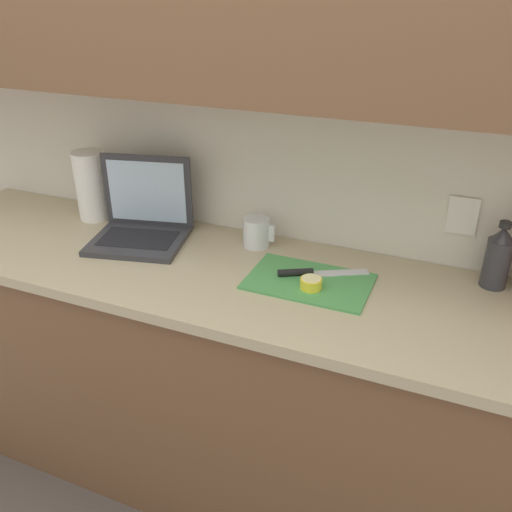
{
  "coord_description": "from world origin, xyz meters",
  "views": [
    {
      "loc": [
        0.7,
        -1.36,
        1.74
      ],
      "look_at": [
        0.14,
        -0.01,
        0.99
      ],
      "focal_mm": 38.0,
      "sensor_mm": 36.0,
      "label": 1
    }
  ],
  "objects_px": {
    "laptop": "(142,221)",
    "paper_towel_roll": "(92,186)",
    "cutting_board": "(309,281)",
    "measuring_cup": "(257,232)",
    "lemon_half_cut": "(311,283)",
    "bottle_green_soda": "(498,258)",
    "knife": "(307,272)"
  },
  "relations": [
    {
      "from": "lemon_half_cut",
      "to": "measuring_cup",
      "type": "bearing_deg",
      "value": 140.7
    },
    {
      "from": "bottle_green_soda",
      "to": "laptop",
      "type": "bearing_deg",
      "value": -174.18
    },
    {
      "from": "lemon_half_cut",
      "to": "paper_towel_roll",
      "type": "xyz_separation_m",
      "value": [
        -0.94,
        0.21,
        0.1
      ]
    },
    {
      "from": "bottle_green_soda",
      "to": "cutting_board",
      "type": "bearing_deg",
      "value": -158.99
    },
    {
      "from": "bottle_green_soda",
      "to": "paper_towel_roll",
      "type": "height_order",
      "value": "paper_towel_roll"
    },
    {
      "from": "laptop",
      "to": "measuring_cup",
      "type": "height_order",
      "value": "laptop"
    },
    {
      "from": "cutting_board",
      "to": "measuring_cup",
      "type": "relative_size",
      "value": 3.31
    },
    {
      "from": "cutting_board",
      "to": "paper_towel_roll",
      "type": "distance_m",
      "value": 0.94
    },
    {
      "from": "measuring_cup",
      "to": "paper_towel_roll",
      "type": "bearing_deg",
      "value": -178.97
    },
    {
      "from": "cutting_board",
      "to": "lemon_half_cut",
      "type": "relative_size",
      "value": 5.74
    },
    {
      "from": "lemon_half_cut",
      "to": "knife",
      "type": "bearing_deg",
      "value": 115.12
    },
    {
      "from": "cutting_board",
      "to": "bottle_green_soda",
      "type": "distance_m",
      "value": 0.56
    },
    {
      "from": "laptop",
      "to": "paper_towel_roll",
      "type": "height_order",
      "value": "laptop"
    },
    {
      "from": "knife",
      "to": "lemon_half_cut",
      "type": "distance_m",
      "value": 0.08
    },
    {
      "from": "cutting_board",
      "to": "bottle_green_soda",
      "type": "bearing_deg",
      "value": 21.01
    },
    {
      "from": "lemon_half_cut",
      "to": "bottle_green_soda",
      "type": "distance_m",
      "value": 0.56
    },
    {
      "from": "paper_towel_roll",
      "to": "knife",
      "type": "bearing_deg",
      "value": -8.37
    },
    {
      "from": "laptop",
      "to": "knife",
      "type": "distance_m",
      "value": 0.64
    },
    {
      "from": "lemon_half_cut",
      "to": "measuring_cup",
      "type": "distance_m",
      "value": 0.35
    },
    {
      "from": "knife",
      "to": "paper_towel_roll",
      "type": "bearing_deg",
      "value": 143.18
    },
    {
      "from": "bottle_green_soda",
      "to": "measuring_cup",
      "type": "xyz_separation_m",
      "value": [
        -0.76,
        -0.02,
        -0.04
      ]
    },
    {
      "from": "cutting_board",
      "to": "knife",
      "type": "bearing_deg",
      "value": 116.31
    },
    {
      "from": "measuring_cup",
      "to": "paper_towel_roll",
      "type": "height_order",
      "value": "paper_towel_roll"
    },
    {
      "from": "paper_towel_roll",
      "to": "laptop",
      "type": "bearing_deg",
      "value": -17.11
    },
    {
      "from": "measuring_cup",
      "to": "paper_towel_roll",
      "type": "distance_m",
      "value": 0.68
    },
    {
      "from": "cutting_board",
      "to": "lemon_half_cut",
      "type": "bearing_deg",
      "value": -65.73
    },
    {
      "from": "laptop",
      "to": "measuring_cup",
      "type": "distance_m",
      "value": 0.41
    },
    {
      "from": "cutting_board",
      "to": "measuring_cup",
      "type": "distance_m",
      "value": 0.31
    },
    {
      "from": "cutting_board",
      "to": "paper_towel_roll",
      "type": "height_order",
      "value": "paper_towel_roll"
    },
    {
      "from": "knife",
      "to": "paper_towel_roll",
      "type": "height_order",
      "value": "paper_towel_roll"
    },
    {
      "from": "laptop",
      "to": "bottle_green_soda",
      "type": "bearing_deg",
      "value": -7.37
    },
    {
      "from": "laptop",
      "to": "paper_towel_roll",
      "type": "bearing_deg",
      "value": 149.7
    }
  ]
}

